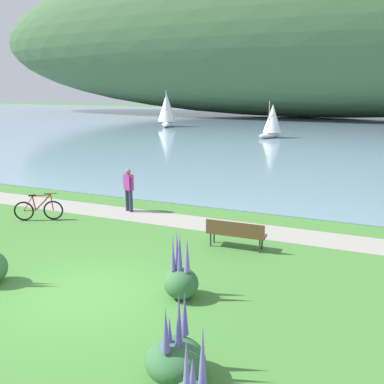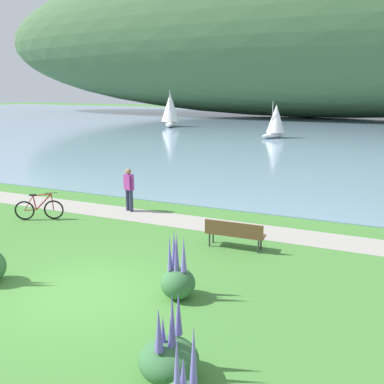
# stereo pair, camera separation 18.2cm
# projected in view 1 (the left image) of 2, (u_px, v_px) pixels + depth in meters

# --- Properties ---
(ground_plane) EXTENTS (200.00, 200.00, 0.00)m
(ground_plane) POSITION_uv_depth(u_px,v_px,m) (83.00, 294.00, 10.00)
(ground_plane) COLOR #478438
(bay_water) EXTENTS (180.00, 80.00, 0.04)m
(bay_water) POSITION_uv_depth(u_px,v_px,m) (318.00, 126.00, 53.08)
(bay_water) COLOR #7A99B2
(bay_water) RESTS_ON ground
(distant_hillside) EXTENTS (119.88, 28.00, 26.71)m
(distant_hillside) POSITION_uv_depth(u_px,v_px,m) (310.00, 30.00, 65.61)
(distant_hillside) COLOR #42663D
(distant_hillside) RESTS_ON bay_water
(shoreline_path) EXTENTS (60.00, 1.50, 0.01)m
(shoreline_path) POSITION_uv_depth(u_px,v_px,m) (184.00, 221.00, 15.41)
(shoreline_path) COLOR #A39E93
(shoreline_path) RESTS_ON ground
(park_bench_near_camera) EXTENTS (1.81, 0.52, 0.88)m
(park_bench_near_camera) POSITION_uv_depth(u_px,v_px,m) (236.00, 232.00, 12.72)
(park_bench_near_camera) COLOR brown
(park_bench_near_camera) RESTS_ON ground
(bicycle_leaning_near_bench) EXTENTS (1.58, 0.90, 1.01)m
(bicycle_leaning_near_bench) POSITION_uv_depth(u_px,v_px,m) (39.00, 210.00, 15.51)
(bicycle_leaning_near_bench) COLOR black
(bicycle_leaning_near_bench) RESTS_ON ground
(person_at_shoreline) EXTENTS (0.57, 0.34, 1.71)m
(person_at_shoreline) POSITION_uv_depth(u_px,v_px,m) (129.00, 187.00, 16.45)
(person_at_shoreline) COLOR #282D47
(person_at_shoreline) RESTS_ON ground
(echium_bush_beside_closest) EXTENTS (1.02, 1.02, 1.61)m
(echium_bush_beside_closest) POSITION_uv_depth(u_px,v_px,m) (175.00, 357.00, 7.03)
(echium_bush_beside_closest) COLOR #386B3D
(echium_bush_beside_closest) RESTS_ON ground
(echium_bush_mid_cluster) EXTENTS (0.80, 0.80, 1.59)m
(echium_bush_mid_cluster) POSITION_uv_depth(u_px,v_px,m) (181.00, 279.00, 9.75)
(echium_bush_mid_cluster) COLOR #386B3D
(echium_bush_mid_cluster) RESTS_ON ground
(sailboat_nearest_to_shore) EXTENTS (2.88, 3.88, 4.41)m
(sailboat_nearest_to_shore) POSITION_uv_depth(u_px,v_px,m) (167.00, 110.00, 51.71)
(sailboat_nearest_to_shore) COLOR white
(sailboat_nearest_to_shore) RESTS_ON bay_water
(sailboat_mid_bay) EXTENTS (2.41, 2.97, 3.46)m
(sailboat_mid_bay) POSITION_uv_depth(u_px,v_px,m) (272.00, 121.00, 40.35)
(sailboat_mid_bay) COLOR white
(sailboat_mid_bay) RESTS_ON bay_water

